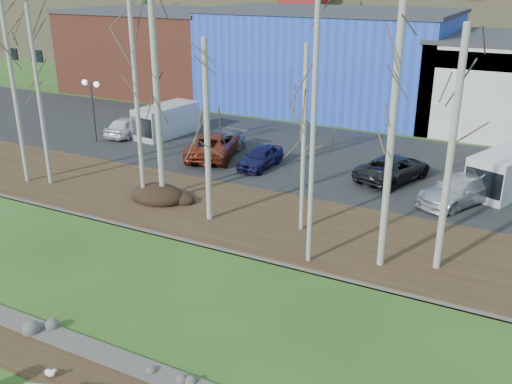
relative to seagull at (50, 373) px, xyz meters
The scene contains 28 objects.
dirt_strip 0.56m from the seagull, 76.90° to the left, with size 80.00×1.80×0.03m, color #382616.
near_bank_rocks 1.54m from the seagull, 85.42° to the left, with size 80.00×0.80×0.50m, color #47423D, non-canonical shape.
river 5.63m from the seagull, 88.75° to the left, with size 80.00×8.00×0.90m, color black, non-canonical shape.
far_bank_rocks 9.73m from the seagull, 89.28° to the left, with size 80.00×0.80×0.46m, color #47423D, non-canonical shape.
far_bank 12.93m from the seagull, 89.46° to the left, with size 80.00×7.00×0.15m, color #382616.
parking_lot 23.43m from the seagull, 89.70° to the left, with size 80.00×14.00×0.14m, color black.
building_brick 44.55m from the seagull, 122.54° to the left, with size 16.32×12.24×7.80m.
building_blue 38.09m from the seagull, 98.93° to the left, with size 20.40×12.24×8.30m.
seagull is the anchor object (origin of this frame).
dirt_mound 13.70m from the seagull, 113.79° to the left, with size 3.02×2.13×0.59m, color black.
birch_0 18.62m from the seagull, 140.23° to the left, with size 0.24×0.24×10.37m.
birch_1 17.68m from the seagull, 136.26° to the left, with size 0.22×0.22×9.53m.
birch_2 14.57m from the seagull, 112.59° to the left, with size 0.30×0.30×10.22m.
birch_3 14.46m from the seagull, 116.71° to the left, with size 0.22×0.22×9.92m.
birch_4 12.57m from the seagull, 99.09° to the left, with size 0.27×0.27×8.36m.
birch_5 13.54m from the seagull, 79.14° to the left, with size 0.20×0.20×8.26m.
birch_6 11.94m from the seagull, 68.62° to the left, with size 0.20×0.20×10.45m.
birch_7 14.13m from the seagull, 59.10° to the left, with size 0.28×0.28×11.81m.
birch_8 15.37m from the seagull, 53.84° to the left, with size 0.27×0.27×9.36m.
street_lamp 25.15m from the seagull, 129.41° to the left, with size 1.60×0.59×4.23m.
car_0 26.29m from the seagull, 124.74° to the left, with size 1.65×4.09×1.39m, color white.
car_1 21.39m from the seagull, 108.66° to the left, with size 2.67×5.78×1.61m, color maroon.
car_2 21.89m from the seagull, 108.43° to the left, with size 1.84×4.53×1.31m, color gray.
car_3 19.96m from the seagull, 99.43° to the left, with size 1.51×3.76×1.28m, color #1C194B.
car_4 21.57m from the seagull, 78.33° to the left, with size 2.33×5.05×1.40m, color black.
car_5 20.91m from the seagull, 66.91° to the left, with size 1.98×4.87×1.41m, color #B8B8BA.
van_white 24.07m from the seagull, 65.38° to the left, with size 3.70×5.44×2.20m.
van_grey 26.09m from the seagull, 118.92° to the left, with size 2.64×5.15×2.16m.
Camera 1 is at (11.51, -7.64, 11.04)m, focal length 40.00 mm.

